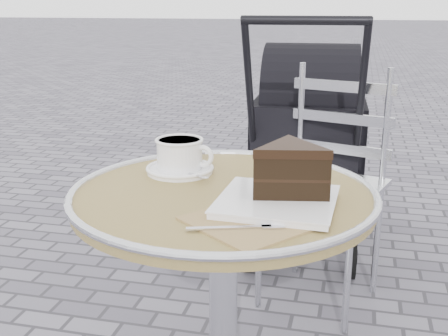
% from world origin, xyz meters
% --- Properties ---
extents(cafe_table, '(0.72, 0.72, 0.74)m').
position_xyz_m(cafe_table, '(0.00, 0.00, 0.57)').
color(cafe_table, silver).
rests_on(cafe_table, ground).
extents(cappuccino_set, '(0.18, 0.17, 0.09)m').
position_xyz_m(cappuccino_set, '(-0.14, 0.12, 0.77)').
color(cappuccino_set, white).
rests_on(cappuccino_set, cafe_table).
extents(cake_plate_set, '(0.34, 0.41, 0.13)m').
position_xyz_m(cake_plate_set, '(0.15, -0.05, 0.79)').
color(cake_plate_set, '#9B7A55').
rests_on(cake_plate_set, cafe_table).
extents(bistro_chair, '(0.52, 0.52, 0.92)m').
position_xyz_m(bistro_chair, '(0.21, 0.95, 0.57)').
color(bistro_chair, silver).
rests_on(bistro_chair, ground).
extents(baby_stroller, '(0.54, 1.09, 1.11)m').
position_xyz_m(baby_stroller, '(0.07, 1.46, 0.50)').
color(baby_stroller, black).
rests_on(baby_stroller, ground).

